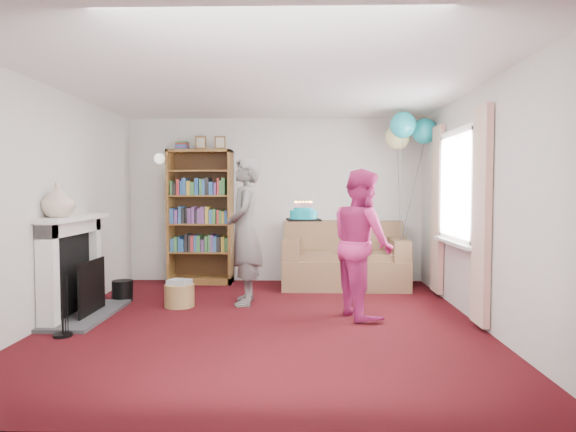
{
  "coord_description": "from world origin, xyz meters",
  "views": [
    {
      "loc": [
        0.38,
        -5.39,
        1.42
      ],
      "look_at": [
        0.24,
        0.6,
        1.1
      ],
      "focal_mm": 32.0,
      "sensor_mm": 36.0,
      "label": 1
    }
  ],
  "objects_px": {
    "bookcase": "(201,218)",
    "birthday_cake": "(303,215)",
    "sofa": "(344,262)",
    "person_magenta": "(362,243)",
    "person_striped": "(245,231)"
  },
  "relations": [
    {
      "from": "bookcase",
      "to": "birthday_cake",
      "type": "bearing_deg",
      "value": -49.14
    },
    {
      "from": "sofa",
      "to": "birthday_cake",
      "type": "xyz_separation_m",
      "value": [
        -0.61,
        -1.54,
        0.77
      ]
    },
    {
      "from": "person_magenta",
      "to": "sofa",
      "type": "bearing_deg",
      "value": -15.92
    },
    {
      "from": "bookcase",
      "to": "person_striped",
      "type": "distance_m",
      "value": 1.65
    },
    {
      "from": "sofa",
      "to": "birthday_cake",
      "type": "distance_m",
      "value": 1.83
    },
    {
      "from": "bookcase",
      "to": "sofa",
      "type": "height_order",
      "value": "bookcase"
    },
    {
      "from": "sofa",
      "to": "person_magenta",
      "type": "relative_size",
      "value": 1.08
    },
    {
      "from": "bookcase",
      "to": "person_magenta",
      "type": "distance_m",
      "value": 2.98
    },
    {
      "from": "bookcase",
      "to": "person_magenta",
      "type": "relative_size",
      "value": 1.35
    },
    {
      "from": "bookcase",
      "to": "sofa",
      "type": "relative_size",
      "value": 1.25
    },
    {
      "from": "bookcase",
      "to": "person_striped",
      "type": "relative_size",
      "value": 1.22
    },
    {
      "from": "person_striped",
      "to": "person_magenta",
      "type": "bearing_deg",
      "value": 62.38
    },
    {
      "from": "sofa",
      "to": "person_magenta",
      "type": "xyz_separation_m",
      "value": [
        0.04,
        -1.79,
        0.47
      ]
    },
    {
      "from": "bookcase",
      "to": "person_magenta",
      "type": "bearing_deg",
      "value": -42.67
    },
    {
      "from": "sofa",
      "to": "person_striped",
      "type": "bearing_deg",
      "value": -136.62
    }
  ]
}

